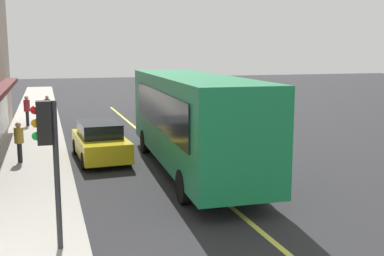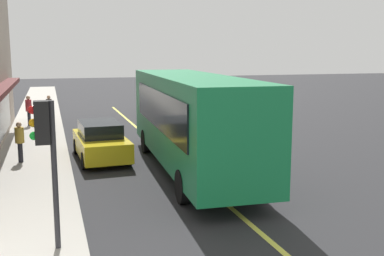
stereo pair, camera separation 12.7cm
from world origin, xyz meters
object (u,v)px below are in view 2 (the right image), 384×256
(traffic_light, at_px, (45,140))
(pedestrian_near_storefront, at_px, (20,138))
(car_navy, at_px, (166,104))
(pedestrian_mid_block, at_px, (49,106))
(pedestrian_by_curb, at_px, (29,108))
(bus, at_px, (191,117))
(car_yellow, at_px, (101,141))

(traffic_light, relative_size, pedestrian_near_storefront, 2.05)
(car_navy, height_order, pedestrian_mid_block, pedestrian_mid_block)
(pedestrian_by_curb, distance_m, pedestrian_near_storefront, 9.27)
(pedestrian_near_storefront, bearing_deg, bus, -113.38)
(traffic_light, bearing_deg, pedestrian_mid_block, -0.23)
(car_yellow, bearing_deg, pedestrian_by_curb, 18.73)
(bus, distance_m, pedestrian_by_curb, 13.34)
(car_navy, bearing_deg, traffic_light, 159.67)
(car_navy, relative_size, car_yellow, 1.00)
(car_navy, xyz_separation_m, pedestrian_near_storefront, (-12.72, 8.93, 0.34))
(bus, height_order, car_navy, bus)
(traffic_light, bearing_deg, car_navy, -20.33)
(bus, distance_m, car_yellow, 4.29)
(car_yellow, bearing_deg, pedestrian_mid_block, 10.72)
(bus, bearing_deg, traffic_light, 140.12)
(traffic_light, xyz_separation_m, pedestrian_mid_block, (19.10, -0.08, -1.44))
(traffic_light, height_order, car_yellow, traffic_light)
(car_navy, relative_size, pedestrian_mid_block, 2.76)
(bus, relative_size, car_yellow, 2.57)
(car_navy, distance_m, car_yellow, 13.79)
(bus, xyz_separation_m, pedestrian_near_storefront, (2.60, 6.02, -0.91))
(pedestrian_mid_block, bearing_deg, car_yellow, -169.28)
(car_yellow, bearing_deg, traffic_light, 167.05)
(car_navy, bearing_deg, pedestrian_mid_block, 105.68)
(bus, distance_m, car_navy, 15.65)
(car_yellow, xyz_separation_m, pedestrian_by_curb, (9.03, 3.06, 0.44))
(pedestrian_by_curb, bearing_deg, pedestrian_near_storefront, -179.99)
(car_yellow, bearing_deg, car_navy, -25.17)
(car_yellow, height_order, pedestrian_mid_block, pedestrian_mid_block)
(pedestrian_by_curb, bearing_deg, car_navy, -68.86)
(pedestrian_mid_block, bearing_deg, pedestrian_near_storefront, 173.97)
(traffic_light, relative_size, car_yellow, 0.73)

